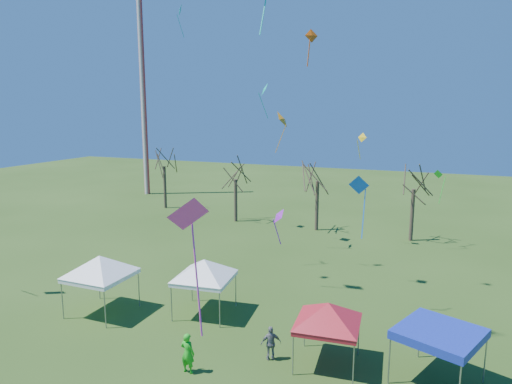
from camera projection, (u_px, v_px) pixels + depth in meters
ground at (226, 373)px, 19.55m from camera, size 140.00×140.00×0.00m
radio_mast at (143, 98)px, 58.63m from camera, size 0.70×0.70×25.00m
tree_0 at (164, 151)px, 51.04m from camera, size 3.83×3.83×8.44m
tree_1 at (235, 164)px, 44.96m from camera, size 3.42×3.42×7.54m
tree_2 at (318, 163)px, 41.53m from camera, size 3.71×3.71×8.18m
tree_3 at (415, 170)px, 38.17m from camera, size 3.59×3.59×7.91m
tent_white_west at (100, 260)px, 24.81m from camera, size 4.31×4.31×3.80m
tent_white_mid at (204, 263)px, 24.71m from camera, size 4.07×4.07×3.61m
tent_red at (328, 307)px, 19.72m from camera, size 3.79×3.79×3.35m
tent_blue at (439, 334)px, 18.45m from camera, size 3.90×3.90×2.36m
person_grey at (271, 343)px, 20.46m from camera, size 0.99×0.81×1.58m
person_green at (188, 353)px, 19.44m from camera, size 0.68×0.47×1.79m
kite_2 at (180, 11)px, 39.31m from camera, size 0.83×1.15×2.77m
kite_17 at (359, 186)px, 21.07m from camera, size 0.96×0.57×2.96m
kite_18 at (311, 37)px, 22.33m from camera, size 0.66×0.59×1.82m
kite_5 at (188, 215)px, 12.88m from camera, size 1.45×1.58×4.29m
kite_1 at (278, 216)px, 22.33m from camera, size 0.95×1.01×1.90m
kite_22 at (439, 175)px, 36.68m from camera, size 0.99×0.89×2.72m
kite_11 at (283, 119)px, 35.11m from camera, size 0.93×1.50×3.24m
kite_13 at (264, 90)px, 36.51m from camera, size 1.09×1.26×2.84m
kite_19 at (362, 138)px, 36.22m from camera, size 0.83×0.66×2.17m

